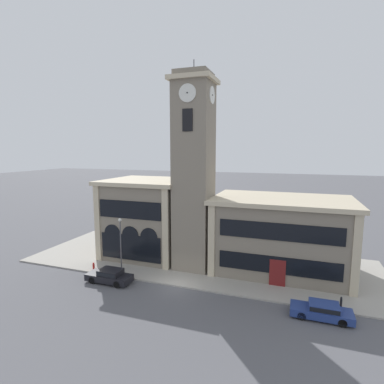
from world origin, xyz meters
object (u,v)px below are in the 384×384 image
object	(u,v)px
bollard	(341,303)
fire_hydrant	(94,266)
street_lamp	(121,238)
parked_car_near	(110,276)
parked_car_mid	(322,310)

from	to	relation	value
bollard	fire_hydrant	xyz separation A→B (m)	(-24.24, 0.02, -0.10)
street_lamp	fire_hydrant	world-z (taller)	street_lamp
parked_car_near	street_lamp	distance (m)	3.76
parked_car_mid	bollard	size ratio (longest dim) A/B	4.36
parked_car_mid	bollard	distance (m)	2.31
parked_car_near	bollard	bearing A→B (deg)	-175.06
bollard	fire_hydrant	world-z (taller)	bollard
fire_hydrant	parked_car_mid	bearing A→B (deg)	-4.36
street_lamp	bollard	xyz separation A→B (m)	(20.63, 0.14, -3.45)
street_lamp	fire_hydrant	bearing A→B (deg)	177.49
bollard	parked_car_mid	bearing A→B (deg)	-132.10
parked_car_mid	street_lamp	bearing A→B (deg)	-4.43
parked_car_mid	street_lamp	xyz separation A→B (m)	(-19.08, 1.57, 3.45)
street_lamp	fire_hydrant	xyz separation A→B (m)	(-3.61, 0.16, -3.55)
street_lamp	bollard	distance (m)	20.91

